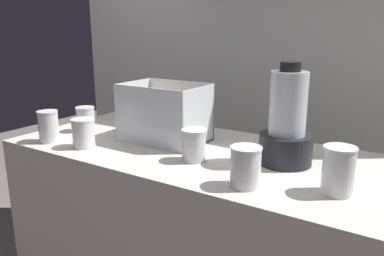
{
  "coord_description": "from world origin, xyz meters",
  "views": [
    {
      "loc": [
        0.74,
        -1.15,
        1.34
      ],
      "look_at": [
        0.0,
        0.0,
        0.98
      ],
      "focal_mm": 36.11,
      "sensor_mm": 36.0,
      "label": 1
    }
  ],
  "objects_px": {
    "juice_cup_orange_far_left": "(86,120)",
    "juice_cup_pomegranate_far_right": "(245,168)",
    "juice_cup_beet_rightmost": "(338,174)",
    "juice_cup_beet_right": "(194,147)",
    "carrot_display_bin": "(164,123)",
    "juice_cup_beet_left": "(49,128)",
    "juice_cup_beet_middle": "(84,135)",
    "blender_pitcher": "(287,126)"
  },
  "relations": [
    {
      "from": "juice_cup_orange_far_left",
      "to": "juice_cup_pomegranate_far_right",
      "type": "relative_size",
      "value": 0.91
    },
    {
      "from": "juice_cup_pomegranate_far_right",
      "to": "juice_cup_beet_rightmost",
      "type": "height_order",
      "value": "juice_cup_beet_rightmost"
    },
    {
      "from": "juice_cup_beet_right",
      "to": "juice_cup_pomegranate_far_right",
      "type": "relative_size",
      "value": 0.93
    },
    {
      "from": "carrot_display_bin",
      "to": "juice_cup_beet_left",
      "type": "bearing_deg",
      "value": -144.12
    },
    {
      "from": "juice_cup_beet_right",
      "to": "juice_cup_pomegranate_far_right",
      "type": "bearing_deg",
      "value": -23.92
    },
    {
      "from": "juice_cup_beet_middle",
      "to": "juice_cup_beet_right",
      "type": "bearing_deg",
      "value": 12.55
    },
    {
      "from": "juice_cup_orange_far_left",
      "to": "juice_cup_beet_right",
      "type": "xyz_separation_m",
      "value": [
        0.6,
        -0.07,
        0.0
      ]
    },
    {
      "from": "juice_cup_pomegranate_far_right",
      "to": "juice_cup_beet_rightmost",
      "type": "bearing_deg",
      "value": 21.33
    },
    {
      "from": "juice_cup_beet_right",
      "to": "blender_pitcher",
      "type": "bearing_deg",
      "value": 27.74
    },
    {
      "from": "juice_cup_orange_far_left",
      "to": "juice_cup_beet_right",
      "type": "bearing_deg",
      "value": -6.6
    },
    {
      "from": "carrot_display_bin",
      "to": "juice_cup_beet_right",
      "type": "xyz_separation_m",
      "value": [
        0.23,
        -0.14,
        -0.02
      ]
    },
    {
      "from": "juice_cup_beet_right",
      "to": "juice_cup_pomegranate_far_right",
      "type": "xyz_separation_m",
      "value": [
        0.24,
        -0.11,
        0.01
      ]
    },
    {
      "from": "juice_cup_pomegranate_far_right",
      "to": "juice_cup_beet_rightmost",
      "type": "relative_size",
      "value": 0.88
    },
    {
      "from": "juice_cup_orange_far_left",
      "to": "juice_cup_beet_rightmost",
      "type": "height_order",
      "value": "juice_cup_beet_rightmost"
    },
    {
      "from": "carrot_display_bin",
      "to": "juice_cup_beet_rightmost",
      "type": "height_order",
      "value": "carrot_display_bin"
    },
    {
      "from": "juice_cup_beet_middle",
      "to": "juice_cup_beet_right",
      "type": "height_order",
      "value": "same"
    },
    {
      "from": "blender_pitcher",
      "to": "juice_cup_beet_right",
      "type": "xyz_separation_m",
      "value": [
        -0.27,
        -0.14,
        -0.08
      ]
    },
    {
      "from": "juice_cup_beet_middle",
      "to": "juice_cup_pomegranate_far_right",
      "type": "bearing_deg",
      "value": -0.91
    },
    {
      "from": "carrot_display_bin",
      "to": "juice_cup_pomegranate_far_right",
      "type": "bearing_deg",
      "value": -27.9
    },
    {
      "from": "juice_cup_beet_middle",
      "to": "juice_cup_beet_right",
      "type": "xyz_separation_m",
      "value": [
        0.43,
        0.1,
        0.0
      ]
    },
    {
      "from": "carrot_display_bin",
      "to": "juice_cup_pomegranate_far_right",
      "type": "distance_m",
      "value": 0.54
    },
    {
      "from": "juice_cup_orange_far_left",
      "to": "juice_cup_beet_rightmost",
      "type": "relative_size",
      "value": 0.81
    },
    {
      "from": "juice_cup_orange_far_left",
      "to": "juice_cup_beet_rightmost",
      "type": "bearing_deg",
      "value": -4.58
    },
    {
      "from": "blender_pitcher",
      "to": "juice_cup_beet_middle",
      "type": "xyz_separation_m",
      "value": [
        -0.7,
        -0.24,
        -0.08
      ]
    },
    {
      "from": "blender_pitcher",
      "to": "juice_cup_beet_left",
      "type": "height_order",
      "value": "blender_pitcher"
    },
    {
      "from": "juice_cup_beet_middle",
      "to": "juice_cup_beet_right",
      "type": "distance_m",
      "value": 0.44
    },
    {
      "from": "juice_cup_beet_right",
      "to": "juice_cup_beet_rightmost",
      "type": "height_order",
      "value": "juice_cup_beet_rightmost"
    },
    {
      "from": "blender_pitcher",
      "to": "juice_cup_beet_middle",
      "type": "distance_m",
      "value": 0.74
    },
    {
      "from": "juice_cup_beet_right",
      "to": "juice_cup_orange_far_left",
      "type": "bearing_deg",
      "value": 173.4
    },
    {
      "from": "juice_cup_beet_middle",
      "to": "juice_cup_pomegranate_far_right",
      "type": "distance_m",
      "value": 0.67
    },
    {
      "from": "juice_cup_orange_far_left",
      "to": "juice_cup_beet_middle",
      "type": "distance_m",
      "value": 0.24
    },
    {
      "from": "carrot_display_bin",
      "to": "juice_cup_orange_far_left",
      "type": "xyz_separation_m",
      "value": [
        -0.37,
        -0.07,
        -0.02
      ]
    },
    {
      "from": "juice_cup_beet_left",
      "to": "juice_cup_beet_middle",
      "type": "xyz_separation_m",
      "value": [
        0.17,
        0.02,
        -0.01
      ]
    },
    {
      "from": "juice_cup_beet_middle",
      "to": "juice_cup_pomegranate_far_right",
      "type": "relative_size",
      "value": 0.93
    },
    {
      "from": "juice_cup_pomegranate_far_right",
      "to": "juice_cup_beet_rightmost",
      "type": "distance_m",
      "value": 0.25
    },
    {
      "from": "blender_pitcher",
      "to": "juice_cup_orange_far_left",
      "type": "height_order",
      "value": "blender_pitcher"
    },
    {
      "from": "juice_cup_beet_middle",
      "to": "juice_cup_beet_rightmost",
      "type": "relative_size",
      "value": 0.82
    },
    {
      "from": "blender_pitcher",
      "to": "juice_cup_pomegranate_far_right",
      "type": "relative_size",
      "value": 2.85
    },
    {
      "from": "juice_cup_orange_far_left",
      "to": "juice_cup_beet_rightmost",
      "type": "xyz_separation_m",
      "value": [
        1.07,
        -0.09,
        0.01
      ]
    },
    {
      "from": "blender_pitcher",
      "to": "juice_cup_pomegranate_far_right",
      "type": "height_order",
      "value": "blender_pitcher"
    },
    {
      "from": "juice_cup_beet_left",
      "to": "juice_cup_beet_rightmost",
      "type": "relative_size",
      "value": 0.93
    },
    {
      "from": "blender_pitcher",
      "to": "juice_cup_pomegranate_far_right",
      "type": "xyz_separation_m",
      "value": [
        -0.03,
        -0.25,
        -0.07
      ]
    }
  ]
}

